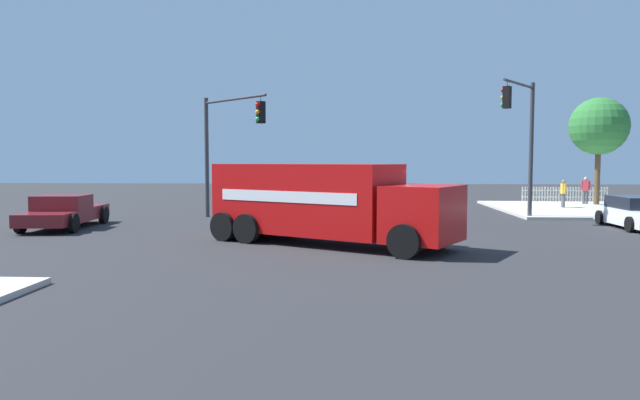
{
  "coord_description": "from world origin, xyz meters",
  "views": [
    {
      "loc": [
        0.6,
        20.04,
        2.78
      ],
      "look_at": [
        1.74,
        1.32,
        1.51
      ],
      "focal_mm": 32.38,
      "sensor_mm": 36.0,
      "label": 1
    }
  ],
  "objects_px": {
    "traffic_light_primary": "(524,129)",
    "traffic_light_secondary": "(224,137)",
    "shade_tree_near": "(599,127)",
    "pedestrian_near_corner": "(586,189)",
    "pickup_maroon": "(64,211)",
    "pedestrian_crossing": "(563,192)",
    "sedan_white": "(637,213)",
    "delivery_truck": "(324,202)"
  },
  "relations": [
    {
      "from": "traffic_light_primary",
      "to": "pickup_maroon",
      "type": "bearing_deg",
      "value": 12.33
    },
    {
      "from": "pedestrian_near_corner",
      "to": "shade_tree_near",
      "type": "bearing_deg",
      "value": 153.37
    },
    {
      "from": "pedestrian_crossing",
      "to": "traffic_light_primary",
      "type": "bearing_deg",
      "value": 56.42
    },
    {
      "from": "traffic_light_primary",
      "to": "shade_tree_near",
      "type": "xyz_separation_m",
      "value": [
        -6.91,
        -8.58,
        0.58
      ]
    },
    {
      "from": "delivery_truck",
      "to": "shade_tree_near",
      "type": "relative_size",
      "value": 1.32
    },
    {
      "from": "traffic_light_primary",
      "to": "traffic_light_secondary",
      "type": "distance_m",
      "value": 13.98
    },
    {
      "from": "pedestrian_crossing",
      "to": "shade_tree_near",
      "type": "distance_m",
      "value": 5.4
    },
    {
      "from": "pickup_maroon",
      "to": "sedan_white",
      "type": "xyz_separation_m",
      "value": [
        -23.66,
        -1.42,
        -0.1
      ]
    },
    {
      "from": "sedan_white",
      "to": "delivery_truck",
      "type": "bearing_deg",
      "value": 22.91
    },
    {
      "from": "traffic_light_secondary",
      "to": "pedestrian_near_corner",
      "type": "height_order",
      "value": "traffic_light_secondary"
    },
    {
      "from": "traffic_light_primary",
      "to": "pedestrian_near_corner",
      "type": "relative_size",
      "value": 3.83
    },
    {
      "from": "pickup_maroon",
      "to": "shade_tree_near",
      "type": "relative_size",
      "value": 0.83
    },
    {
      "from": "traffic_light_primary",
      "to": "traffic_light_secondary",
      "type": "xyz_separation_m",
      "value": [
        13.98,
        0.33,
        -0.37
      ]
    },
    {
      "from": "delivery_truck",
      "to": "traffic_light_secondary",
      "type": "xyz_separation_m",
      "value": [
        5.16,
        -7.93,
        2.48
      ]
    },
    {
      "from": "traffic_light_secondary",
      "to": "pedestrian_crossing",
      "type": "bearing_deg",
      "value": -160.41
    },
    {
      "from": "pickup_maroon",
      "to": "pedestrian_near_corner",
      "type": "bearing_deg",
      "value": -153.22
    },
    {
      "from": "traffic_light_primary",
      "to": "pedestrian_near_corner",
      "type": "distance_m",
      "value": 11.36
    },
    {
      "from": "pickup_maroon",
      "to": "pedestrian_near_corner",
      "type": "xyz_separation_m",
      "value": [
        -26.14,
        -13.19,
        0.36
      ]
    },
    {
      "from": "delivery_truck",
      "to": "traffic_light_primary",
      "type": "height_order",
      "value": "traffic_light_primary"
    },
    {
      "from": "traffic_light_primary",
      "to": "pickup_maroon",
      "type": "distance_m",
      "value": 20.57
    },
    {
      "from": "delivery_truck",
      "to": "pedestrian_near_corner",
      "type": "bearing_deg",
      "value": -131.51
    },
    {
      "from": "traffic_light_primary",
      "to": "sedan_white",
      "type": "height_order",
      "value": "traffic_light_primary"
    },
    {
      "from": "pedestrian_near_corner",
      "to": "traffic_light_primary",
      "type": "bearing_deg",
      "value": 54.42
    },
    {
      "from": "pedestrian_near_corner",
      "to": "pedestrian_crossing",
      "type": "bearing_deg",
      "value": 50.38
    },
    {
      "from": "pedestrian_near_corner",
      "to": "shade_tree_near",
      "type": "relative_size",
      "value": 0.26
    },
    {
      "from": "traffic_light_secondary",
      "to": "pedestrian_crossing",
      "type": "distance_m",
      "value": 19.33
    },
    {
      "from": "pedestrian_near_corner",
      "to": "pedestrian_crossing",
      "type": "relative_size",
      "value": 1.06
    },
    {
      "from": "shade_tree_near",
      "to": "traffic_light_secondary",
      "type": "bearing_deg",
      "value": 23.13
    },
    {
      "from": "traffic_light_secondary",
      "to": "shade_tree_near",
      "type": "height_order",
      "value": "shade_tree_near"
    },
    {
      "from": "delivery_truck",
      "to": "shade_tree_near",
      "type": "xyz_separation_m",
      "value": [
        -15.72,
        -16.85,
        3.43
      ]
    },
    {
      "from": "traffic_light_secondary",
      "to": "pedestrian_crossing",
      "type": "xyz_separation_m",
      "value": [
        -18.01,
        -6.41,
        -2.88
      ]
    },
    {
      "from": "sedan_white",
      "to": "pedestrian_near_corner",
      "type": "relative_size",
      "value": 2.6
    },
    {
      "from": "traffic_light_primary",
      "to": "shade_tree_near",
      "type": "distance_m",
      "value": 11.03
    },
    {
      "from": "delivery_truck",
      "to": "pedestrian_near_corner",
      "type": "xyz_separation_m",
      "value": [
        -15.16,
        -17.13,
        -0.34
      ]
    },
    {
      "from": "delivery_truck",
      "to": "pickup_maroon",
      "type": "height_order",
      "value": "delivery_truck"
    },
    {
      "from": "traffic_light_secondary",
      "to": "shade_tree_near",
      "type": "distance_m",
      "value": 22.72
    },
    {
      "from": "pickup_maroon",
      "to": "pedestrian_crossing",
      "type": "relative_size",
      "value": 3.42
    },
    {
      "from": "pickup_maroon",
      "to": "pedestrian_crossing",
      "type": "distance_m",
      "value": 26.01
    },
    {
      "from": "traffic_light_primary",
      "to": "delivery_truck",
      "type": "bearing_deg",
      "value": 43.15
    },
    {
      "from": "pickup_maroon",
      "to": "shade_tree_near",
      "type": "distance_m",
      "value": 29.95
    },
    {
      "from": "traffic_light_primary",
      "to": "pedestrian_crossing",
      "type": "bearing_deg",
      "value": -123.58
    },
    {
      "from": "sedan_white",
      "to": "shade_tree_near",
      "type": "relative_size",
      "value": 0.67
    }
  ]
}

